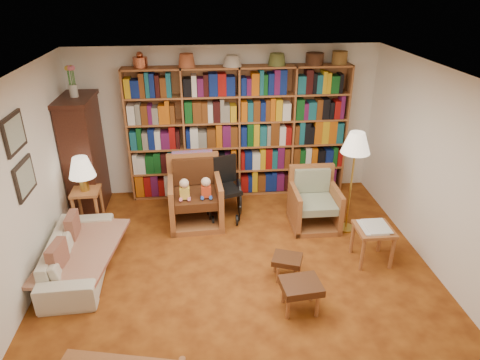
{
  "coord_description": "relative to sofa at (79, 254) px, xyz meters",
  "views": [
    {
      "loc": [
        -0.42,
        -4.39,
        3.47
      ],
      "look_at": [
        0.05,
        0.6,
        1.07
      ],
      "focal_mm": 32.0,
      "sensor_mm": 36.0,
      "label": 1
    }
  ],
  "objects": [
    {
      "name": "floor",
      "position": [
        2.05,
        -0.32,
        -0.25
      ],
      "size": [
        5.0,
        5.0,
        0.0
      ],
      "primitive_type": "plane",
      "color": "#A55719",
      "rests_on": "ground"
    },
    {
      "name": "ceiling",
      "position": [
        2.05,
        -0.32,
        2.25
      ],
      "size": [
        5.0,
        5.0,
        0.0
      ],
      "primitive_type": "plane",
      "rotation": [
        3.14,
        0.0,
        0.0
      ],
      "color": "white",
      "rests_on": "wall_back"
    },
    {
      "name": "wall_back",
      "position": [
        2.05,
        2.18,
        1.0
      ],
      "size": [
        5.0,
        0.0,
        5.0
      ],
      "primitive_type": "plane",
      "rotation": [
        1.57,
        0.0,
        0.0
      ],
      "color": "white",
      "rests_on": "floor"
    },
    {
      "name": "wall_left",
      "position": [
        -0.45,
        -0.32,
        1.0
      ],
      "size": [
        0.0,
        5.0,
        5.0
      ],
      "primitive_type": "plane",
      "rotation": [
        1.57,
        0.0,
        1.57
      ],
      "color": "white",
      "rests_on": "floor"
    },
    {
      "name": "wall_right",
      "position": [
        4.55,
        -0.32,
        1.0
      ],
      "size": [
        0.0,
        5.0,
        5.0
      ],
      "primitive_type": "plane",
      "rotation": [
        1.57,
        0.0,
        -1.57
      ],
      "color": "white",
      "rests_on": "floor"
    },
    {
      "name": "bookshelf",
      "position": [
        2.25,
        2.01,
        0.92
      ],
      "size": [
        3.6,
        0.3,
        2.42
      ],
      "color": "#A25D32",
      "rests_on": "floor"
    },
    {
      "name": "curio_cabinet",
      "position": [
        -0.2,
        1.68,
        0.71
      ],
      "size": [
        0.5,
        0.95,
        2.4
      ],
      "color": "#3E1B10",
      "rests_on": "floor"
    },
    {
      "name": "framed_pictures",
      "position": [
        -0.43,
        -0.02,
        1.38
      ],
      "size": [
        0.03,
        0.52,
        0.97
      ],
      "color": "black",
      "rests_on": "wall_left"
    },
    {
      "name": "sofa",
      "position": [
        0.0,
        0.0,
        0.0
      ],
      "size": [
        1.72,
        0.73,
        0.5
      ],
      "primitive_type": "imported",
      "rotation": [
        0.0,
        0.0,
        1.61
      ],
      "color": "beige",
      "rests_on": "floor"
    },
    {
      "name": "sofa_throw",
      "position": [
        0.05,
        0.0,
        0.05
      ],
      "size": [
        1.02,
        1.63,
        0.04
      ],
      "primitive_type": "cube",
      "rotation": [
        0.0,
        0.0,
        -0.14
      ],
      "color": "beige",
      "rests_on": "sofa"
    },
    {
      "name": "cushion_left",
      "position": [
        -0.13,
        0.35,
        0.2
      ],
      "size": [
        0.12,
        0.36,
        0.35
      ],
      "primitive_type": "cube",
      "rotation": [
        0.0,
        0.0,
        0.02
      ],
      "color": "maroon",
      "rests_on": "sofa"
    },
    {
      "name": "cushion_right",
      "position": [
        -0.13,
        -0.35,
        0.2
      ],
      "size": [
        0.16,
        0.37,
        0.36
      ],
      "primitive_type": "cube",
      "rotation": [
        0.0,
        0.0,
        -0.13
      ],
      "color": "maroon",
      "rests_on": "sofa"
    },
    {
      "name": "side_table_lamp",
      "position": [
        -0.1,
        1.06,
        0.21
      ],
      "size": [
        0.41,
        0.41,
        0.63
      ],
      "color": "#A25D32",
      "rests_on": "floor"
    },
    {
      "name": "table_lamp",
      "position": [
        -0.1,
        1.06,
        0.73
      ],
      "size": [
        0.38,
        0.38,
        0.52
      ],
      "color": "#B39539",
      "rests_on": "side_table_lamp"
    },
    {
      "name": "armchair_leather",
      "position": [
        1.5,
        1.18,
        0.17
      ],
      "size": [
        0.85,
        0.9,
        1.02
      ],
      "color": "#A25D32",
      "rests_on": "floor"
    },
    {
      "name": "armchair_sage",
      "position": [
        3.29,
        0.89,
        0.09
      ],
      "size": [
        0.7,
        0.73,
        0.87
      ],
      "color": "#A25D32",
      "rests_on": "floor"
    },
    {
      "name": "wheelchair",
      "position": [
        1.94,
        1.29,
        0.18
      ],
      "size": [
        0.58,
        0.75,
        0.94
      ],
      "color": "black",
      "rests_on": "floor"
    },
    {
      "name": "floor_lamp",
      "position": [
        3.75,
        0.64,
        1.08
      ],
      "size": [
        0.41,
        0.41,
        1.54
      ],
      "color": "#B39539",
      "rests_on": "floor"
    },
    {
      "name": "side_table_papers",
      "position": [
        3.82,
        -0.16,
        0.18
      ],
      "size": [
        0.47,
        0.47,
        0.54
      ],
      "color": "#A25D32",
      "rests_on": "floor"
    },
    {
      "name": "footstool_a",
      "position": [
        2.63,
        -0.4,
        -0.0
      ],
      "size": [
        0.44,
        0.41,
        0.3
      ],
      "color": "#452812",
      "rests_on": "floor"
    },
    {
      "name": "footstool_b",
      "position": [
        2.67,
        -0.99,
        0.06
      ],
      "size": [
        0.48,
        0.42,
        0.38
      ],
      "color": "#452812",
      "rests_on": "floor"
    }
  ]
}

